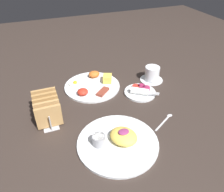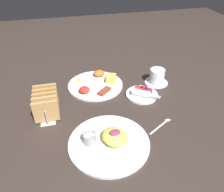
# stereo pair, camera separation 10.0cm
# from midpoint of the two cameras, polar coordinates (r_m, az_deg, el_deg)

# --- Properties ---
(ground_plane) EXTENTS (3.00, 3.00, 0.00)m
(ground_plane) POSITION_cam_midpoint_polar(r_m,az_deg,el_deg) (0.98, -4.92, -3.45)
(ground_plane) COLOR #332823
(plate_breakfast) EXTENTS (0.28, 0.28, 0.05)m
(plate_breakfast) POSITION_cam_midpoint_polar(r_m,az_deg,el_deg) (1.12, -7.67, 2.81)
(plate_breakfast) COLOR white
(plate_breakfast) RESTS_ON ground_plane
(plate_condiments) EXTENTS (0.15, 0.15, 0.04)m
(plate_condiments) POSITION_cam_midpoint_polar(r_m,az_deg,el_deg) (1.06, 4.73, 1.09)
(plate_condiments) COLOR white
(plate_condiments) RESTS_ON ground_plane
(plate_foreground) EXTENTS (0.30, 0.30, 0.06)m
(plate_foreground) POSITION_cam_midpoint_polar(r_m,az_deg,el_deg) (0.81, -1.93, -11.72)
(plate_foreground) COLOR white
(plate_foreground) RESTS_ON ground_plane
(toast_rack) EXTENTS (0.10, 0.18, 0.10)m
(toast_rack) POSITION_cam_midpoint_polar(r_m,az_deg,el_deg) (0.95, -19.53, -3.16)
(toast_rack) COLOR #B7B7BC
(toast_rack) RESTS_ON ground_plane
(coffee_cup) EXTENTS (0.12, 0.12, 0.08)m
(coffee_cup) POSITION_cam_midpoint_polar(r_m,az_deg,el_deg) (1.17, 7.99, 5.59)
(coffee_cup) COLOR white
(coffee_cup) RESTS_ON ground_plane
(teaspoon) EXTENTS (0.12, 0.07, 0.01)m
(teaspoon) POSITION_cam_midpoint_polar(r_m,az_deg,el_deg) (0.93, 11.01, -6.00)
(teaspoon) COLOR silver
(teaspoon) RESTS_ON ground_plane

